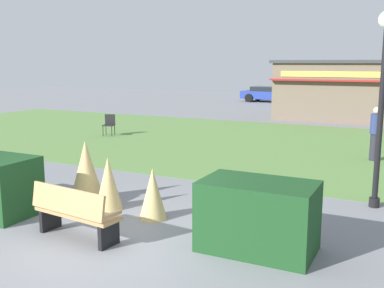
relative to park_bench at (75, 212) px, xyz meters
name	(u,v)px	position (x,y,z in m)	size (l,w,h in m)	color
ground_plane	(98,243)	(0.48, 0.01, -0.48)	(80.00, 80.00, 0.00)	slate
lawn_patch	(274,145)	(0.48, 10.50, -0.48)	(36.00, 12.00, 0.01)	#5B8442
park_bench	(75,212)	(0.00, 0.00, 0.00)	(1.75, 0.72, 0.95)	tan
hedge_right	(258,216)	(2.99, 0.96, 0.10)	(1.84, 1.10, 1.16)	#19421E
ornamental_grass_behind_left	(86,171)	(-1.26, 1.84, 0.20)	(0.76, 0.76, 1.37)	tan
ornamental_grass_behind_right	(153,194)	(0.67, 1.50, 0.03)	(0.55, 0.55, 1.02)	tan
ornamental_grass_behind_center	(108,183)	(-0.50, 1.63, 0.07)	(0.57, 0.57, 1.11)	tan
lamppost_mid	(383,86)	(4.51, 4.25, 2.08)	(0.36, 0.36, 4.06)	black
food_kiosk	(371,90)	(2.86, 20.15, 1.11)	(9.67, 5.46, 3.17)	#6B5B4C
cafe_chair_east	(109,123)	(-6.42, 9.59, 0.05)	(0.55, 0.55, 0.89)	black
person_strolling	(375,133)	(4.06, 9.24, 0.38)	(0.34, 0.34, 1.69)	#23232D
parked_car_west_slot	(269,94)	(-5.35, 28.69, 0.16)	(4.33, 2.32, 1.20)	navy
parked_car_center_slot	(336,96)	(-0.25, 28.69, 0.16)	(4.26, 2.16, 1.20)	silver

